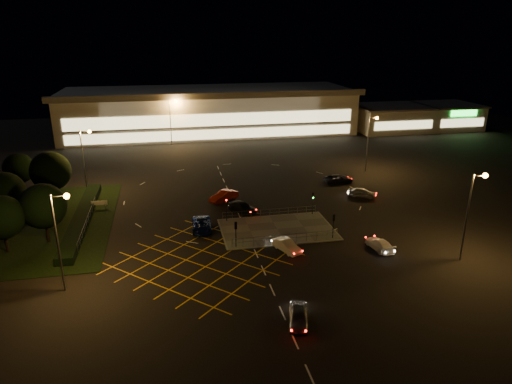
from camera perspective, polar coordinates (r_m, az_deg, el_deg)
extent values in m
plane|color=black|center=(60.21, 0.36, -4.14)|extent=(180.00, 180.00, 0.00)
cube|color=#4C4944|center=(58.82, 2.67, -4.68)|extent=(14.00, 9.00, 0.12)
cube|color=black|center=(66.76, -25.09, -3.61)|extent=(18.00, 30.00, 0.08)
cube|color=black|center=(65.53, -20.91, -3.01)|extent=(2.00, 26.00, 1.00)
cube|color=beige|center=(118.15, -5.89, 9.96)|extent=(70.00, 25.00, 10.00)
cube|color=slate|center=(117.43, -5.98, 12.47)|extent=(72.00, 26.50, 0.60)
cube|color=#FFEAA5|center=(105.85, -5.18, 8.90)|extent=(66.00, 0.20, 3.00)
cube|color=#FFEAA5|center=(106.47, -5.13, 7.21)|extent=(66.00, 0.20, 2.20)
cube|color=beige|center=(124.12, 16.45, 8.80)|extent=(18.00, 14.00, 6.00)
cube|color=slate|center=(123.63, 16.59, 10.23)|extent=(18.80, 14.80, 0.40)
cube|color=#FFEAA5|center=(118.11, 17.99, 7.95)|extent=(15.30, 0.20, 2.00)
cube|color=beige|center=(132.28, 22.68, 8.71)|extent=(14.00, 14.00, 6.00)
cube|color=slate|center=(131.82, 22.86, 10.05)|extent=(14.80, 14.80, 0.40)
cube|color=#FFEAA5|center=(126.65, 24.39, 7.89)|extent=(11.90, 0.20, 2.00)
cube|color=#19E533|center=(126.19, 24.57, 8.94)|extent=(7.00, 0.30, 1.40)
cylinder|color=slate|center=(47.35, -23.53, -6.00)|extent=(0.20, 0.20, 10.00)
cylinder|color=slate|center=(45.49, -23.47, -0.47)|extent=(1.40, 0.12, 0.12)
sphere|color=orange|center=(45.35, -22.60, -0.47)|extent=(0.56, 0.56, 0.56)
cylinder|color=slate|center=(54.28, 24.82, -3.00)|extent=(0.20, 0.20, 10.00)
cylinder|color=slate|center=(53.22, 26.15, 1.87)|extent=(1.40, 0.12, 0.12)
sphere|color=orange|center=(53.66, 26.74, 1.85)|extent=(0.56, 0.56, 0.56)
cylinder|color=slate|center=(75.59, -20.74, 3.51)|extent=(0.20, 0.20, 10.00)
cylinder|color=slate|center=(74.41, -20.65, 7.11)|extent=(1.40, 0.12, 0.12)
sphere|color=orange|center=(74.31, -20.11, 7.11)|extent=(0.56, 0.56, 0.56)
cylinder|color=slate|center=(84.23, 13.75, 5.74)|extent=(0.20, 0.20, 10.00)
cylinder|color=slate|center=(83.58, 14.46, 8.95)|extent=(1.40, 0.12, 0.12)
sphere|color=orange|center=(83.89, 14.89, 8.91)|extent=(0.56, 0.56, 0.56)
cylinder|color=slate|center=(103.82, -10.64, 8.45)|extent=(0.20, 0.20, 10.00)
cylinder|color=slate|center=(103.07, -10.41, 11.09)|extent=(1.40, 0.12, 0.12)
sphere|color=orange|center=(103.09, -10.01, 11.09)|extent=(0.56, 0.56, 0.56)
cylinder|color=slate|center=(113.57, 10.20, 9.39)|extent=(0.20, 0.20, 10.00)
cylinder|color=slate|center=(113.13, 10.68, 11.78)|extent=(1.40, 0.12, 0.12)
sphere|color=orange|center=(113.40, 11.02, 11.76)|extent=(0.56, 0.56, 0.56)
cylinder|color=black|center=(53.50, -2.53, -5.38)|extent=(0.10, 0.10, 3.00)
cube|color=black|center=(53.02, -2.55, -4.20)|extent=(0.28, 0.18, 0.90)
sphere|color=#19FF33|center=(53.13, -2.57, -4.15)|extent=(0.16, 0.16, 0.16)
cylinder|color=black|center=(56.42, 9.63, -4.30)|extent=(0.10, 0.10, 3.00)
cube|color=black|center=(55.95, 9.70, -3.17)|extent=(0.28, 0.18, 0.90)
sphere|color=#19FF33|center=(56.07, 9.65, -3.12)|extent=(0.16, 0.16, 0.16)
cylinder|color=black|center=(60.79, -3.72, -2.29)|extent=(0.10, 0.10, 3.00)
cube|color=black|center=(60.36, -3.74, -1.23)|extent=(0.28, 0.18, 0.90)
sphere|color=#FF0C0C|center=(60.24, -3.73, -1.27)|extent=(0.16, 0.16, 0.16)
cylinder|color=black|center=(63.37, 7.09, -1.48)|extent=(0.10, 0.10, 3.00)
cube|color=black|center=(62.96, 7.13, -0.46)|extent=(0.28, 0.18, 0.90)
sphere|color=#19FF33|center=(62.85, 7.17, -0.50)|extent=(0.16, 0.16, 0.16)
cylinder|color=black|center=(59.78, -28.76, -5.54)|extent=(0.36, 0.36, 2.52)
sphere|color=black|center=(58.68, -29.24, -2.79)|extent=(5.04, 5.04, 5.04)
cylinder|color=black|center=(67.42, -28.54, -2.74)|extent=(0.36, 0.36, 2.70)
sphere|color=black|center=(66.39, -28.99, -0.10)|extent=(5.40, 5.40, 5.40)
cylinder|color=black|center=(73.60, -23.92, -0.22)|extent=(0.36, 0.36, 2.88)
sphere|color=black|center=(72.60, -24.30, 2.39)|extent=(5.76, 5.76, 5.76)
cylinder|color=black|center=(80.74, -27.21, 0.71)|extent=(0.36, 0.36, 2.34)
sphere|color=black|center=(79.98, -27.52, 2.65)|extent=(4.68, 4.68, 4.68)
cylinder|color=black|center=(60.40, -24.64, -4.53)|extent=(0.36, 0.36, 2.70)
sphere|color=black|center=(59.25, -25.08, -1.60)|extent=(5.40, 5.40, 5.40)
imported|color=#A4A6AB|center=(41.17, 5.32, -15.15)|extent=(2.73, 4.43, 1.41)
imported|color=silver|center=(53.15, 3.88, -6.73)|extent=(2.85, 4.25, 1.33)
imported|color=#0D1A4E|center=(58.81, -6.79, -4.11)|extent=(2.69, 5.33, 1.44)
imported|color=black|center=(64.26, -1.73, -1.93)|extent=(4.40, 4.93, 1.37)
imported|color=#B9BBC1|center=(71.92, 13.13, -0.07)|extent=(4.51, 3.56, 1.44)
imported|color=maroon|center=(68.52, -4.05, -0.52)|extent=(4.81, 4.07, 1.56)
imported|color=black|center=(77.92, 10.27, 1.62)|extent=(5.20, 2.78, 1.39)
imported|color=white|center=(55.38, 15.22, -6.33)|extent=(2.28, 4.53, 1.26)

